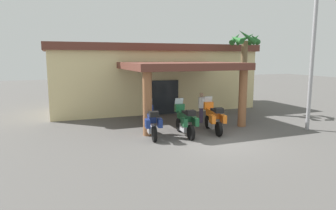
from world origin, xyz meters
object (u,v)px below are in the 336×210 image
motorcycle_green (185,121)px  roadside_sign (315,18)px  motel_building (152,76)px  motorcycle_blue (151,122)px  pedestrian (201,106)px  palm_tree_near_portico (245,55)px  motorcycle_orange (213,118)px

motorcycle_green → roadside_sign: 7.66m
motel_building → motorcycle_blue: (-2.43, -7.33, -1.51)m
motel_building → pedestrian: (1.00, -5.43, -1.27)m
roadside_sign → palm_tree_near_portico: bearing=94.5°
pedestrian → motorcycle_orange: bearing=129.3°
palm_tree_near_portico → roadside_sign: bearing=-85.5°
motorcycle_blue → palm_tree_near_portico: palm_tree_near_portico is taller
motorcycle_green → palm_tree_near_portico: (5.67, 3.80, 2.94)m
motorcycle_green → palm_tree_near_portico: 7.43m
pedestrian → roadside_sign: roadside_sign is taller
motorcycle_blue → motorcycle_orange: same height
motorcycle_blue → motorcycle_green: size_ratio=1.00×
motel_building → palm_tree_near_portico: (4.73, -3.83, 1.43)m
motorcycle_blue → roadside_sign: roadside_sign is taller
motel_building → motorcycle_green: bearing=-97.3°
motorcycle_blue → palm_tree_near_portico: 8.50m
motorcycle_orange → pedestrian: 2.17m
motorcycle_green → pedestrian: (1.93, 2.21, 0.24)m
motel_building → palm_tree_near_portico: palm_tree_near_portico is taller
motorcycle_blue → roadside_sign: size_ratio=0.28×
motorcycle_green → motorcycle_orange: size_ratio=1.01×
motorcycle_green → motorcycle_orange: same height
motel_building → pedestrian: bearing=-79.9°
pedestrian → motorcycle_green: bearing=99.7°
pedestrian → palm_tree_near_portico: (3.73, 1.59, 2.70)m
palm_tree_near_portico → motorcycle_orange: bearing=-138.4°
motorcycle_orange → motorcycle_blue: bearing=96.4°
motorcycle_blue → pedestrian: 3.93m
motorcycle_orange → pedestrian: (0.43, 2.11, 0.24)m
palm_tree_near_portico → roadside_sign: roadside_sign is taller
motel_building → roadside_sign: bearing=-59.9°
motorcycle_blue → palm_tree_near_portico: bearing=-56.2°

